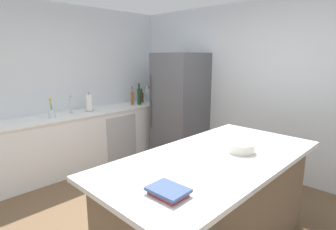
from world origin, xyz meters
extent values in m
cube|color=silver|center=(0.00, 2.25, 1.30)|extent=(6.00, 0.10, 2.60)
cube|color=silver|center=(-2.45, 0.00, 1.30)|extent=(0.10, 6.00, 2.60)
cube|color=white|center=(-2.10, 0.56, 0.44)|extent=(0.60, 3.09, 0.87)
cube|color=white|center=(-2.10, 0.56, 0.89)|extent=(0.63, 3.12, 0.03)
cube|color=#B2B5BA|center=(-1.79, 0.94, 0.44)|extent=(0.01, 0.60, 0.73)
cube|color=#7A6047|center=(0.59, 0.22, 0.44)|extent=(0.91, 1.98, 0.88)
cube|color=white|center=(0.59, 0.22, 0.90)|extent=(1.07, 2.18, 0.04)
cube|color=#56565B|center=(-1.25, 1.83, 0.92)|extent=(0.78, 0.74, 1.85)
cylinder|color=#4C4C51|center=(-1.61, 1.44, 1.02)|extent=(0.02, 0.02, 0.92)
cylinder|color=silver|center=(-2.16, 0.24, 0.91)|extent=(0.05, 0.05, 0.02)
cylinder|color=silver|center=(-2.16, 0.24, 1.06)|extent=(0.02, 0.02, 0.28)
cylinder|color=silver|center=(-2.10, 0.24, 1.18)|extent=(0.14, 0.02, 0.02)
cylinder|color=silver|center=(-2.05, -0.10, 0.96)|extent=(0.10, 0.10, 0.12)
cylinder|color=#4C7F3D|center=(-2.06, -0.10, 1.06)|extent=(0.01, 0.03, 0.22)
sphere|color=yellow|center=(-2.06, -0.10, 1.18)|extent=(0.04, 0.04, 0.04)
cylinder|color=#4C7F3D|center=(-2.05, -0.11, 1.05)|extent=(0.01, 0.01, 0.19)
sphere|color=yellow|center=(-2.05, -0.11, 1.14)|extent=(0.04, 0.04, 0.04)
cylinder|color=#4C7F3D|center=(-2.03, -0.10, 1.07)|extent=(0.01, 0.04, 0.24)
sphere|color=yellow|center=(-2.03, -0.10, 1.19)|extent=(0.04, 0.04, 0.04)
cylinder|color=gray|center=(-2.11, 0.55, 0.91)|extent=(0.14, 0.14, 0.01)
cylinder|color=white|center=(-2.11, 0.55, 1.04)|extent=(0.11, 0.11, 0.26)
cylinder|color=gray|center=(-2.11, 0.55, 1.19)|extent=(0.02, 0.02, 0.04)
cylinder|color=red|center=(-2.05, 2.00, 0.99)|extent=(0.05, 0.05, 0.17)
cylinder|color=red|center=(-2.05, 2.00, 1.09)|extent=(0.02, 0.02, 0.05)
cylinder|color=black|center=(-2.05, 2.00, 1.12)|extent=(0.03, 0.03, 0.01)
cylinder|color=olive|center=(-2.17, 1.91, 1.01)|extent=(0.06, 0.06, 0.22)
cylinder|color=olive|center=(-2.17, 1.91, 1.16)|extent=(0.03, 0.03, 0.07)
cylinder|color=black|center=(-2.17, 1.91, 1.20)|extent=(0.03, 0.03, 0.01)
cylinder|color=silver|center=(-2.10, 1.81, 1.03)|extent=(0.08, 0.08, 0.26)
cylinder|color=silver|center=(-2.10, 1.81, 1.20)|extent=(0.04, 0.04, 0.08)
cylinder|color=black|center=(-2.10, 1.81, 1.25)|extent=(0.04, 0.04, 0.01)
cylinder|color=#5B3319|center=(-2.17, 1.72, 1.00)|extent=(0.06, 0.06, 0.19)
cylinder|color=#5B3319|center=(-2.17, 1.72, 1.12)|extent=(0.02, 0.02, 0.06)
cylinder|color=black|center=(-2.17, 1.72, 1.16)|extent=(0.02, 0.02, 0.01)
cylinder|color=#8CB79E|center=(-2.12, 1.61, 1.03)|extent=(0.08, 0.08, 0.26)
cylinder|color=#8CB79E|center=(-2.12, 1.61, 1.20)|extent=(0.03, 0.03, 0.08)
cylinder|color=black|center=(-2.12, 1.61, 1.25)|extent=(0.04, 0.04, 0.01)
cylinder|color=#19381E|center=(-2.00, 1.52, 1.05)|extent=(0.07, 0.07, 0.30)
cylinder|color=#19381E|center=(-2.00, 1.52, 1.24)|extent=(0.04, 0.04, 0.09)
cylinder|color=black|center=(-2.00, 1.52, 1.29)|extent=(0.04, 0.04, 0.01)
cylinder|color=#994C23|center=(-2.10, 1.42, 1.02)|extent=(0.05, 0.05, 0.24)
cylinder|color=#994C23|center=(-2.10, 1.42, 1.18)|extent=(0.02, 0.02, 0.09)
cylinder|color=black|center=(-2.10, 1.42, 1.23)|extent=(0.02, 0.02, 0.01)
cube|color=#A83338|center=(0.78, -0.55, 0.94)|extent=(0.22, 0.16, 0.03)
cube|color=#334770|center=(0.78, -0.55, 0.96)|extent=(0.26, 0.20, 0.02)
cylinder|color=silver|center=(0.70, 0.49, 0.97)|extent=(0.25, 0.25, 0.09)
camera|label=1|loc=(1.86, -1.66, 1.78)|focal=28.72mm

